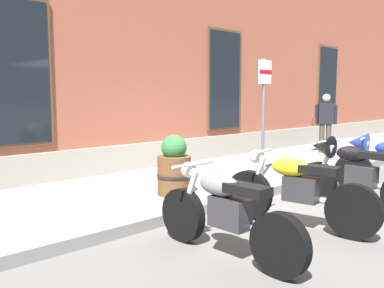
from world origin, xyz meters
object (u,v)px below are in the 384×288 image
(motorcycle_grey_naked, at_px, (225,213))
(barrel_planter, at_px, (174,168))
(motorcycle_yellow_naked, at_px, (296,191))
(pedestrian_dark_jacket, at_px, (325,120))
(parking_sign, at_px, (264,100))
(motorcycle_black_sport, at_px, (354,170))

(motorcycle_grey_naked, distance_m, barrel_planter, 2.28)
(motorcycle_yellow_naked, xyz_separation_m, barrel_planter, (-0.36, 1.99, 0.08))
(pedestrian_dark_jacket, bearing_deg, barrel_planter, -172.35)
(motorcycle_grey_naked, xyz_separation_m, parking_sign, (3.31, 2.00, 1.14))
(parking_sign, relative_size, barrel_planter, 2.37)
(motorcycle_grey_naked, xyz_separation_m, motorcycle_yellow_naked, (1.40, 0.03, 0.01))
(motorcycle_grey_naked, height_order, motorcycle_black_sport, motorcycle_black_sport)
(pedestrian_dark_jacket, height_order, parking_sign, parking_sign)
(parking_sign, distance_m, barrel_planter, 2.50)
(motorcycle_yellow_naked, bearing_deg, parking_sign, 45.82)
(motorcycle_grey_naked, bearing_deg, motorcycle_black_sport, -0.34)
(motorcycle_yellow_naked, relative_size, pedestrian_dark_jacket, 1.30)
(motorcycle_grey_naked, relative_size, barrel_planter, 2.09)
(motorcycle_yellow_naked, bearing_deg, pedestrian_dark_jacket, 25.76)
(motorcycle_yellow_naked, relative_size, parking_sign, 0.93)
(motorcycle_grey_naked, xyz_separation_m, motorcycle_black_sport, (2.92, -0.02, 0.10))
(pedestrian_dark_jacket, xyz_separation_m, barrel_planter, (-6.21, -0.83, -0.47))
(parking_sign, bearing_deg, motorcycle_black_sport, -101.16)
(motorcycle_black_sport, relative_size, pedestrian_dark_jacket, 1.24)
(motorcycle_black_sport, bearing_deg, barrel_planter, 132.53)
(motorcycle_grey_naked, distance_m, motorcycle_black_sport, 2.92)
(motorcycle_black_sport, distance_m, pedestrian_dark_jacket, 5.22)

